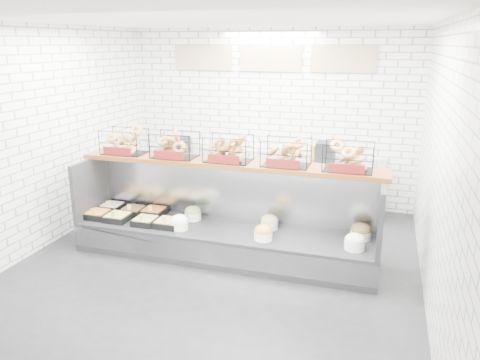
% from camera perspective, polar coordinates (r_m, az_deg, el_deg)
% --- Properties ---
extents(ground, '(5.50, 5.50, 0.00)m').
position_cam_1_polar(ground, '(6.12, -2.91, -10.36)').
color(ground, black).
rests_on(ground, ground).
extents(room_shell, '(5.02, 5.51, 3.01)m').
position_cam_1_polar(room_shell, '(6.07, -1.21, 9.82)').
color(room_shell, white).
rests_on(room_shell, ground).
extents(display_case, '(4.00, 0.90, 1.20)m').
position_cam_1_polar(display_case, '(6.28, -2.03, -6.33)').
color(display_case, black).
rests_on(display_case, ground).
extents(bagel_shelf, '(4.10, 0.50, 0.40)m').
position_cam_1_polar(bagel_shelf, '(6.11, -1.46, 3.51)').
color(bagel_shelf, '#502911').
rests_on(bagel_shelf, display_case).
extents(prep_counter, '(4.00, 0.60, 1.20)m').
position_cam_1_polar(prep_counter, '(8.12, 2.87, 0.04)').
color(prep_counter, '#93969B').
rests_on(prep_counter, ground).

